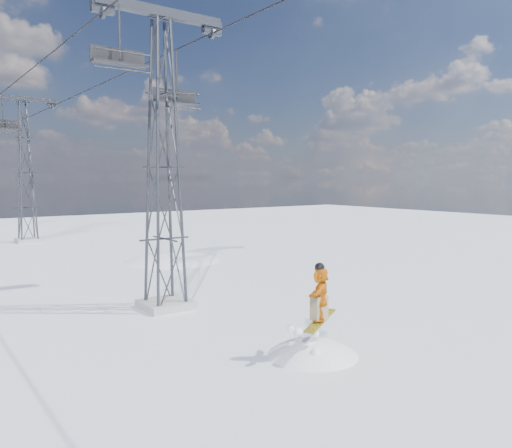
# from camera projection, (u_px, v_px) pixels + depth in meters

# --- Properties ---
(ground) EXTENTS (120.00, 120.00, 0.00)m
(ground) POSITION_uv_depth(u_px,v_px,m) (275.00, 379.00, 12.67)
(ground) COLOR white
(ground) RESTS_ON ground
(lift_tower_near) EXTENTS (5.20, 1.80, 11.43)m
(lift_tower_near) POSITION_uv_depth(u_px,v_px,m) (163.00, 168.00, 19.09)
(lift_tower_near) COLOR #999999
(lift_tower_near) RESTS_ON ground
(lift_tower_far) EXTENTS (5.20, 1.80, 11.43)m
(lift_tower_far) POSITION_uv_depth(u_px,v_px,m) (26.00, 173.00, 39.28)
(lift_tower_far) COLOR #999999
(lift_tower_far) RESTS_ON ground
(haul_cables) EXTENTS (4.46, 51.00, 0.06)m
(haul_cables) POSITION_uv_depth(u_px,v_px,m) (73.00, 75.00, 27.88)
(haul_cables) COLOR black
(haul_cables) RESTS_ON ground
(snowboarder_jump) EXTENTS (4.40, 4.40, 6.69)m
(snowboarder_jump) POSITION_uv_depth(u_px,v_px,m) (312.00, 410.00, 14.56)
(snowboarder_jump) COLOR white
(snowboarder_jump) RESTS_ON ground
(lift_chair_near) EXTENTS (1.85, 0.53, 2.29)m
(lift_chair_near) POSITION_uv_depth(u_px,v_px,m) (119.00, 58.00, 16.29)
(lift_chair_near) COLOR black
(lift_chair_near) RESTS_ON ground
(lift_chair_mid) EXTENTS (2.11, 0.61, 2.61)m
(lift_chair_mid) POSITION_uv_depth(u_px,v_px,m) (176.00, 97.00, 22.66)
(lift_chair_mid) COLOR black
(lift_chair_mid) RESTS_ON ground
(lift_chair_far) EXTENTS (2.17, 0.62, 2.69)m
(lift_chair_far) POSITION_uv_depth(u_px,v_px,m) (3.00, 125.00, 34.03)
(lift_chair_far) COLOR black
(lift_chair_far) RESTS_ON ground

